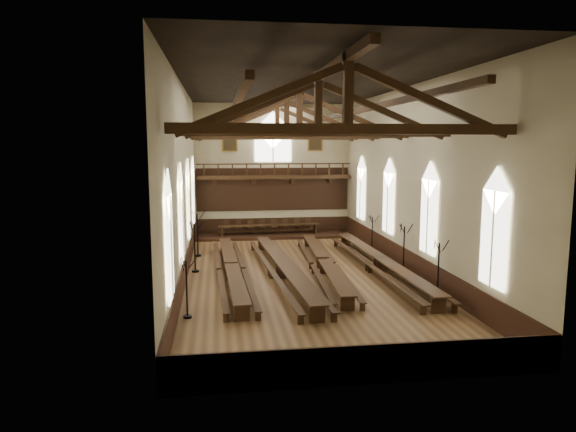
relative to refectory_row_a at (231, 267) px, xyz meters
name	(u,v)px	position (x,y,z in m)	size (l,w,h in m)	color
ground	(299,274)	(3.63, 0.18, -0.55)	(26.00, 26.00, 0.00)	brown
room_walls	(299,153)	(3.63, 0.18, 5.91)	(26.00, 26.00, 26.00)	#C2B993
wainscot_band	(299,263)	(3.63, 0.18, 0.05)	(12.00, 26.00, 1.20)	black
side_windows	(299,205)	(3.63, 0.18, 3.19)	(11.85, 19.80, 4.50)	white
end_window	(273,140)	(3.63, 13.08, 6.67)	(2.80, 0.12, 3.80)	white
minstrels_gallery	(273,184)	(3.63, 12.84, 3.35)	(11.80, 1.24, 3.70)	#342410
portraits	(273,142)	(3.63, 13.08, 6.55)	(7.75, 0.09, 1.45)	brown
roof_trusses	(299,119)	(3.63, 0.18, 7.66)	(11.70, 25.70, 2.80)	#342410
refectory_row_a	(231,267)	(0.00, 0.00, 0.00)	(1.77, 14.54, 0.76)	#342410
refectory_row_b	(283,266)	(2.68, -0.41, 0.03)	(2.09, 15.02, 0.81)	#342410
refectory_row_c	(324,262)	(5.06, 0.53, -0.01)	(1.91, 14.42, 0.74)	#342410
refectory_row_d	(381,261)	(8.12, 0.05, 0.04)	(1.82, 15.05, 0.82)	#342410
dais	(269,235)	(3.17, 11.58, -0.46)	(11.40, 2.98, 0.20)	black
high_table	(269,226)	(3.17, 11.58, 0.25)	(7.69, 1.25, 0.72)	#342410
high_chairs	(268,225)	(3.17, 12.33, 0.18)	(6.78, 0.48, 0.98)	#342410
candelabrum_left_near	(187,300)	(-1.92, -6.21, 0.20)	(0.67, 0.76, 2.48)	black
candelabrum_left_mid	(195,257)	(-1.92, 1.31, 0.29)	(0.78, 0.85, 2.79)	black
candelabrum_left_far	(198,243)	(-1.92, 5.31, 0.31)	(0.80, 0.87, 2.84)	black
candelabrum_right_near	(438,280)	(9.18, -4.95, 0.25)	(0.76, 0.81, 2.66)	black
candelabrum_right_mid	(404,259)	(9.18, -0.59, 0.27)	(0.80, 0.82, 2.73)	black
candelabrum_right_far	(372,241)	(9.18, 5.12, 0.17)	(0.71, 0.70, 2.40)	black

